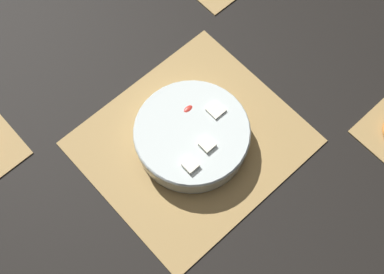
% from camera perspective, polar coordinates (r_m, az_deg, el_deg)
% --- Properties ---
extents(ground_plane, '(6.00, 6.00, 0.00)m').
position_cam_1_polar(ground_plane, '(1.15, -0.00, -0.58)').
color(ground_plane, black).
extents(bamboo_mat_center, '(0.44, 0.39, 0.01)m').
position_cam_1_polar(bamboo_mat_center, '(1.15, -0.00, -0.52)').
color(bamboo_mat_center, '#A8844C').
rests_on(bamboo_mat_center, ground_plane).
extents(fruit_salad_bowl, '(0.25, 0.25, 0.06)m').
position_cam_1_polar(fruit_salad_bowl, '(1.12, 0.03, 0.19)').
color(fruit_salad_bowl, silver).
rests_on(fruit_salad_bowl, bamboo_mat_center).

